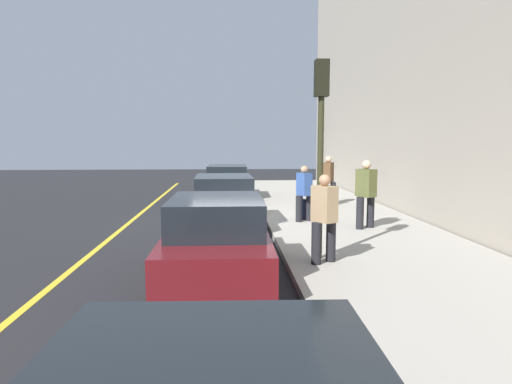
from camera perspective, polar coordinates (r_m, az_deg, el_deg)
The scene contains 12 objects.
ground_plane at distance 13.56m, azimuth -2.93°, elevation -4.21°, with size 56.00×56.00×0.00m, color black.
sidewalk at distance 13.97m, azimuth 10.76°, elevation -3.68°, with size 28.00×4.60×0.15m, color #A39E93.
lane_stripe_centre at distance 13.90m, azimuth -16.28°, elevation -4.18°, with size 28.00×0.14×0.01m, color gold.
parked_car_maroon at distance 8.17m, azimuth -4.96°, elevation -5.87°, with size 4.22×1.92×1.51m.
parked_car_white at distance 13.24m, azimuth -4.10°, elevation -1.15°, with size 4.39×1.98×1.51m.
parked_car_green at distance 19.12m, azimuth -3.63°, elevation 1.17°, with size 4.65×1.97×1.51m.
pedestrian_blue_coat at distance 13.27m, azimuth 6.12°, elevation 0.02°, with size 0.52×0.51×1.64m.
pedestrian_brown_coat at distance 16.92m, azimuth 9.12°, elevation 1.65°, with size 0.58×0.55×1.82m.
pedestrian_olive_coat at distance 12.47m, azimuth 13.76°, elevation -0.02°, with size 0.59×0.56×1.85m.
pedestrian_tan_coat at distance 8.74m, azimuth 8.64°, elevation -3.03°, with size 0.55×0.52×1.72m.
traffic_light_pole at distance 8.97m, azimuth 8.22°, elevation 8.45°, with size 0.35×0.26×3.91m.
rolling_suitcase at distance 13.73m, azimuth 5.90°, elevation -2.16°, with size 0.34×0.22×0.97m.
Camera 1 is at (-13.33, 0.13, 2.48)m, focal length 31.54 mm.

